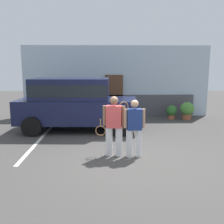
{
  "coord_description": "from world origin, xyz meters",
  "views": [
    {
      "loc": [
        -0.55,
        -6.73,
        2.46
      ],
      "look_at": [
        -0.34,
        1.2,
        1.05
      ],
      "focal_mm": 40.2,
      "sensor_mm": 36.0,
      "label": 1
    }
  ],
  "objects_px": {
    "tennis_player_man": "(114,125)",
    "tennis_player_woman": "(134,127)",
    "parked_suv": "(75,102)",
    "potted_plant_secondary": "(187,110)",
    "potted_plant_by_porch": "(171,111)"
  },
  "relations": [
    {
      "from": "tennis_player_woman",
      "to": "potted_plant_secondary",
      "type": "distance_m",
      "value": 5.91
    },
    {
      "from": "potted_plant_secondary",
      "to": "tennis_player_man",
      "type": "bearing_deg",
      "value": -126.81
    },
    {
      "from": "potted_plant_by_porch",
      "to": "tennis_player_woman",
      "type": "bearing_deg",
      "value": -115.08
    },
    {
      "from": "tennis_player_woman",
      "to": "potted_plant_by_porch",
      "type": "distance_m",
      "value": 5.68
    },
    {
      "from": "potted_plant_secondary",
      "to": "tennis_player_woman",
      "type": "bearing_deg",
      "value": -121.9
    },
    {
      "from": "tennis_player_man",
      "to": "parked_suv",
      "type": "bearing_deg",
      "value": -56.14
    },
    {
      "from": "potted_plant_by_porch",
      "to": "potted_plant_secondary",
      "type": "height_order",
      "value": "potted_plant_secondary"
    },
    {
      "from": "tennis_player_man",
      "to": "potted_plant_by_porch",
      "type": "distance_m",
      "value": 5.86
    },
    {
      "from": "parked_suv",
      "to": "potted_plant_secondary",
      "type": "relative_size",
      "value": 5.57
    },
    {
      "from": "parked_suv",
      "to": "potted_plant_by_porch",
      "type": "distance_m",
      "value": 4.9
    },
    {
      "from": "parked_suv",
      "to": "potted_plant_by_porch",
      "type": "bearing_deg",
      "value": 27.57
    },
    {
      "from": "tennis_player_man",
      "to": "potted_plant_by_porch",
      "type": "xyz_separation_m",
      "value": [
        2.96,
        5.03,
        -0.5
      ]
    },
    {
      "from": "tennis_player_man",
      "to": "potted_plant_by_porch",
      "type": "relative_size",
      "value": 2.53
    },
    {
      "from": "tennis_player_man",
      "to": "tennis_player_woman",
      "type": "height_order",
      "value": "tennis_player_man"
    },
    {
      "from": "tennis_player_man",
      "to": "potted_plant_secondary",
      "type": "bearing_deg",
      "value": -118.41
    }
  ]
}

